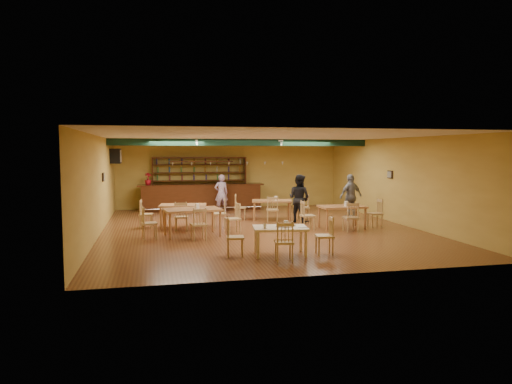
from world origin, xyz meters
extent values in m
plane|color=brown|center=(0.00, 0.00, 0.00)|extent=(12.00, 12.00, 0.00)
cube|color=black|center=(0.00, 2.80, 2.87)|extent=(10.00, 0.30, 0.25)
cube|color=silver|center=(-1.80, 3.40, 2.94)|extent=(0.05, 2.50, 0.05)
cube|color=silver|center=(1.40, 3.40, 2.94)|extent=(0.05, 2.50, 0.05)
cube|color=silver|center=(-4.80, 4.20, 2.35)|extent=(0.34, 0.70, 0.48)
cube|color=black|center=(-4.97, 1.00, 1.70)|extent=(0.04, 0.34, 0.28)
cube|color=black|center=(4.97, 0.50, 1.70)|extent=(0.04, 0.34, 0.28)
cube|color=#38190B|center=(-1.37, 5.15, 0.56)|extent=(5.34, 0.85, 1.13)
cube|color=#38190B|center=(-1.37, 5.78, 1.14)|extent=(4.13, 0.40, 2.28)
imported|color=#A40F1A|center=(-3.59, 5.15, 1.38)|extent=(0.36, 0.36, 0.51)
cube|color=#A16939|center=(-2.43, 0.71, 0.38)|extent=(1.65, 1.13, 0.77)
cube|color=#A16939|center=(0.90, 1.80, 0.36)|extent=(1.62, 1.18, 0.73)
cube|color=#A16939|center=(-2.26, -0.93, 0.41)|extent=(1.78, 1.22, 0.83)
cube|color=#A16939|center=(2.68, -0.58, 0.37)|extent=(1.48, 0.89, 0.74)
cube|color=beige|center=(-0.38, -4.00, 0.35)|extent=(1.40, 1.01, 0.70)
cylinder|color=silver|center=(-0.29, -4.00, 0.70)|extent=(0.48, 0.48, 0.01)
cylinder|color=#EAE5C6|center=(-0.80, -4.14, 0.75)|extent=(0.08, 0.08, 0.11)
cube|color=white|center=(-0.06, -3.82, 0.71)|extent=(0.21, 0.16, 0.03)
cube|color=silver|center=(-0.15, -3.96, 0.71)|extent=(0.27, 0.30, 0.00)
cylinder|color=white|center=(0.13, -4.19, 0.70)|extent=(0.25, 0.25, 0.01)
imported|color=#7D489E|center=(-0.62, 4.33, 0.79)|extent=(0.61, 0.43, 1.58)
imported|color=black|center=(1.70, 1.00, 0.86)|extent=(1.03, 1.05, 1.71)
imported|color=gray|center=(3.88, 1.42, 0.84)|extent=(1.06, 0.65, 1.68)
camera|label=1|loc=(-3.40, -14.85, 2.53)|focal=32.72mm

